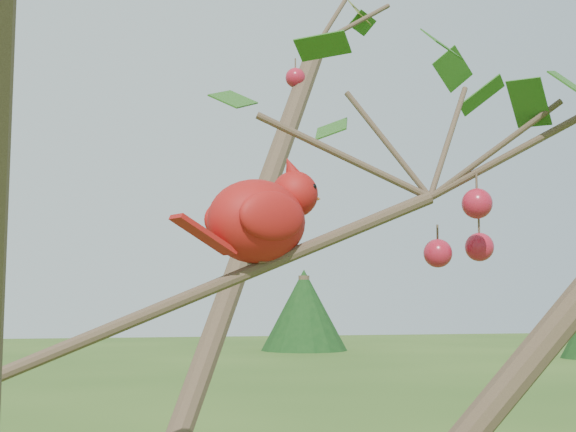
# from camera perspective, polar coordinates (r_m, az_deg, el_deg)

# --- Properties ---
(crabapple_tree) EXTENTS (2.35, 2.05, 2.95)m
(crabapple_tree) POSITION_cam_1_polar(r_m,az_deg,el_deg) (0.93, -19.30, -2.18)
(crabapple_tree) COLOR #402E22
(crabapple_tree) RESTS_ON ground
(cardinal) EXTENTS (0.22, 0.15, 0.16)m
(cardinal) POSITION_cam_1_polar(r_m,az_deg,el_deg) (1.04, -1.89, -0.09)
(cardinal) COLOR red
(cardinal) RESTS_ON ground
(distant_trees) EXTENTS (40.78, 15.35, 3.07)m
(distant_trees) POSITION_cam_1_polar(r_m,az_deg,el_deg) (25.02, -18.90, -7.03)
(distant_trees) COLOR #402E22
(distant_trees) RESTS_ON ground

